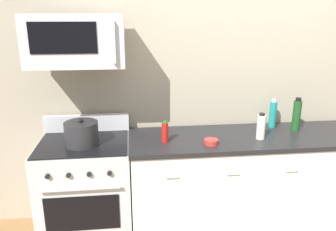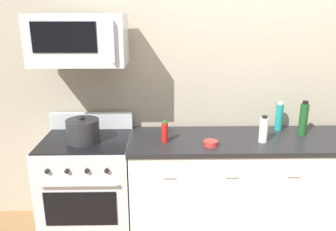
# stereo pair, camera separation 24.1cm
# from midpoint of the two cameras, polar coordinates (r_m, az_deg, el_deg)

# --- Properties ---
(ground_plane) EXTENTS (6.27, 6.27, 0.00)m
(ground_plane) POSITION_cam_midpoint_polar(r_m,az_deg,el_deg) (3.43, 15.29, -18.32)
(ground_plane) COLOR olive
(back_wall) EXTENTS (5.23, 0.10, 2.70)m
(back_wall) POSITION_cam_midpoint_polar(r_m,az_deg,el_deg) (3.26, 15.16, 5.86)
(back_wall) COLOR #9E937F
(back_wall) RESTS_ON ground_plane
(counter_unit) EXTENTS (2.14, 0.66, 0.92)m
(counter_unit) POSITION_cam_midpoint_polar(r_m,az_deg,el_deg) (3.19, 15.94, -11.55)
(counter_unit) COLOR silver
(counter_unit) RESTS_ON ground_plane
(range_oven) EXTENTS (0.76, 0.69, 1.07)m
(range_oven) POSITION_cam_midpoint_polar(r_m,az_deg,el_deg) (3.10, -11.14, -11.86)
(range_oven) COLOR #B7BABF
(range_oven) RESTS_ON ground_plane
(microwave) EXTENTS (0.74, 0.44, 0.40)m
(microwave) POSITION_cam_midpoint_polar(r_m,az_deg,el_deg) (2.77, -12.52, 12.52)
(microwave) COLOR #B7BABF
(bottle_wine_green) EXTENTS (0.07, 0.07, 0.31)m
(bottle_wine_green) POSITION_cam_midpoint_polar(r_m,az_deg,el_deg) (3.20, 24.12, -0.53)
(bottle_wine_green) COLOR #19471E
(bottle_wine_green) RESTS_ON countertop_slab
(bottle_vinegar_white) EXTENTS (0.07, 0.07, 0.23)m
(bottle_vinegar_white) POSITION_cam_midpoint_polar(r_m,az_deg,el_deg) (2.91, 18.30, -2.32)
(bottle_vinegar_white) COLOR silver
(bottle_vinegar_white) RESTS_ON countertop_slab
(bottle_hot_sauce_red) EXTENTS (0.05, 0.05, 0.18)m
(bottle_hot_sauce_red) POSITION_cam_midpoint_polar(r_m,az_deg,el_deg) (2.77, 1.94, -2.88)
(bottle_hot_sauce_red) COLOR #B21914
(bottle_hot_sauce_red) RESTS_ON countertop_slab
(bottle_sparkling_teal) EXTENTS (0.07, 0.07, 0.27)m
(bottle_sparkling_teal) POSITION_cam_midpoint_polar(r_m,az_deg,el_deg) (3.25, 20.47, -0.21)
(bottle_sparkling_teal) COLOR #197F7A
(bottle_sparkling_teal) RESTS_ON countertop_slab
(bowl_red_small) EXTENTS (0.11, 0.11, 0.04)m
(bowl_red_small) POSITION_cam_midpoint_polar(r_m,az_deg,el_deg) (2.75, 9.81, -4.69)
(bowl_red_small) COLOR #B72D28
(bowl_red_small) RESTS_ON countertop_slab
(stockpot) EXTENTS (0.27, 0.27, 0.22)m
(stockpot) POSITION_cam_midpoint_polar(r_m,az_deg,el_deg) (2.83, -11.95, -2.60)
(stockpot) COLOR #262628
(stockpot) RESTS_ON range_oven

